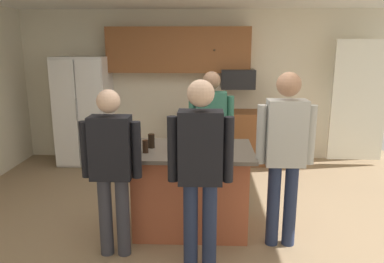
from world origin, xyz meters
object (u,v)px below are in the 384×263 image
(refrigerator, at_px, (85,111))
(glass_stout_tall, at_px, (151,141))
(kitchen_island, at_px, (191,189))
(glass_pilsner, at_px, (172,144))
(glass_dark_ale, at_px, (145,146))
(person_guest_left, at_px, (211,128))
(person_guest_right, at_px, (200,165))
(person_host_foreground, at_px, (285,148))
(person_guest_by_door, at_px, (112,163))
(tumbler_amber, at_px, (189,139))
(microwave_over_range, at_px, (238,79))
(mug_ceramic_white, at_px, (226,146))

(refrigerator, xyz_separation_m, glass_stout_tall, (1.49, -2.32, 0.10))
(kitchen_island, relative_size, glass_pilsner, 8.74)
(kitchen_island, relative_size, glass_dark_ale, 10.09)
(person_guest_left, height_order, person_guest_right, person_guest_right)
(person_host_foreground, bearing_deg, person_guest_by_door, 26.89)
(refrigerator, relative_size, person_guest_left, 1.07)
(tumbler_amber, bearing_deg, glass_pilsner, -123.12)
(refrigerator, relative_size, glass_stout_tall, 11.93)
(glass_stout_tall, bearing_deg, glass_pilsner, -27.23)
(person_guest_by_door, height_order, person_host_foreground, person_host_foreground)
(microwave_over_range, relative_size, glass_dark_ale, 4.23)
(person_guest_right, bearing_deg, tumbler_amber, 0.30)
(person_guest_by_door, relative_size, tumbler_amber, 13.50)
(person_guest_right, bearing_deg, person_guest_left, -12.24)
(mug_ceramic_white, bearing_deg, person_guest_right, -109.01)
(refrigerator, bearing_deg, tumbler_amber, -49.10)
(microwave_over_range, height_order, person_host_foreground, person_host_foreground)
(glass_stout_tall, bearing_deg, mug_ceramic_white, -3.46)
(mug_ceramic_white, bearing_deg, refrigerator, 134.09)
(refrigerator, relative_size, mug_ceramic_white, 14.88)
(person_guest_left, bearing_deg, tumbler_amber, -6.43)
(glass_pilsner, height_order, tumbler_amber, glass_pilsner)
(person_guest_left, relative_size, glass_stout_tall, 11.13)
(kitchen_island, distance_m, glass_stout_tall, 0.69)
(glass_pilsner, bearing_deg, refrigerator, 125.14)
(glass_pilsner, bearing_deg, tumbler_amber, 56.88)
(person_guest_left, distance_m, person_host_foreground, 1.30)
(kitchen_island, bearing_deg, person_guest_left, 73.87)
(person_guest_by_door, xyz_separation_m, person_guest_right, (0.84, -0.23, 0.08))
(person_host_foreground, relative_size, glass_dark_ale, 13.44)
(refrigerator, height_order, person_guest_left, refrigerator)
(microwave_over_range, relative_size, person_guest_right, 0.32)
(kitchen_island, distance_m, person_guest_left, 0.96)
(microwave_over_range, bearing_deg, refrigerator, -177.40)
(kitchen_island, bearing_deg, glass_dark_ale, -160.83)
(mug_ceramic_white, bearing_deg, person_guest_by_door, -154.03)
(kitchen_island, relative_size, glass_stout_tall, 8.75)
(person_guest_left, height_order, person_host_foreground, person_host_foreground)
(tumbler_amber, bearing_deg, glass_stout_tall, -160.56)
(refrigerator, height_order, kitchen_island, refrigerator)
(person_host_foreground, relative_size, tumbler_amber, 14.66)
(tumbler_amber, bearing_deg, person_guest_right, -81.48)
(person_guest_left, relative_size, person_host_foreground, 0.96)
(person_guest_left, height_order, mug_ceramic_white, person_guest_left)
(refrigerator, relative_size, tumbler_amber, 15.02)
(microwave_over_range, relative_size, person_host_foreground, 0.31)
(person_host_foreground, bearing_deg, person_guest_left, -38.42)
(kitchen_island, height_order, person_guest_left, person_guest_left)
(kitchen_island, relative_size, tumbler_amber, 11.01)
(refrigerator, xyz_separation_m, mug_ceramic_white, (2.29, -2.37, 0.07))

